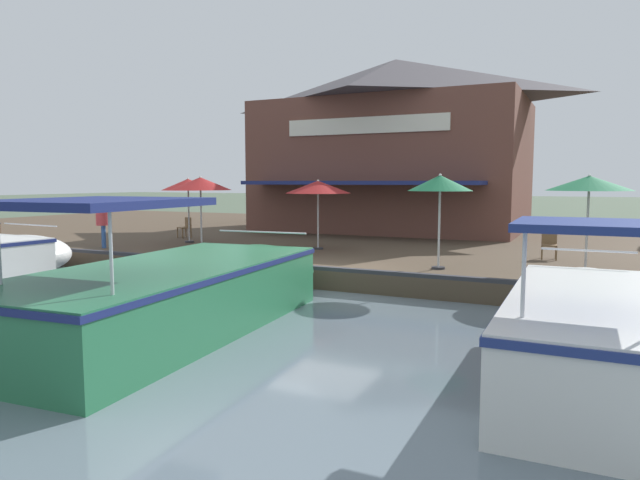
% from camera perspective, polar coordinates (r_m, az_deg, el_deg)
% --- Properties ---
extents(ground_plane, '(220.00, 220.00, 0.00)m').
position_cam_1_polar(ground_plane, '(15.16, 0.50, -5.35)').
color(ground_plane, '#4C5B47').
extents(quay_deck, '(22.00, 56.00, 0.60)m').
position_cam_1_polar(quay_deck, '(25.40, 11.09, -0.23)').
color(quay_deck, '#4C3D2D').
rests_on(quay_deck, ground).
extents(quay_edge_fender, '(0.20, 50.40, 0.10)m').
position_cam_1_polar(quay_edge_fender, '(15.13, 0.66, -2.87)').
color(quay_edge_fender, '#2D2D33').
rests_on(quay_edge_fender, quay_deck).
extents(waterfront_restaurant, '(10.09, 12.74, 8.23)m').
position_cam_1_polar(waterfront_restaurant, '(28.56, 7.48, 9.51)').
color(waterfront_restaurant, brown).
rests_on(waterfront_restaurant, quay_deck).
extents(patio_umbrella_mid_patio_left, '(2.10, 2.10, 2.54)m').
position_cam_1_polar(patio_umbrella_mid_patio_left, '(15.97, 25.33, 5.13)').
color(patio_umbrella_mid_patio_left, '#B7B7B7').
rests_on(patio_umbrella_mid_patio_left, quay_deck).
extents(patio_umbrella_near_quay_edge, '(2.13, 2.13, 2.54)m').
position_cam_1_polar(patio_umbrella_near_quay_edge, '(20.11, -11.87, 5.52)').
color(patio_umbrella_near_quay_edge, '#B7B7B7').
rests_on(patio_umbrella_near_quay_edge, quay_deck).
extents(patio_umbrella_mid_patio_right, '(1.72, 1.72, 2.56)m').
position_cam_1_polar(patio_umbrella_mid_patio_right, '(15.54, 11.92, 5.55)').
color(patio_umbrella_mid_patio_right, '#B7B7B7').
rests_on(patio_umbrella_mid_patio_right, quay_deck).
extents(patio_umbrella_by_entrance, '(2.04, 2.04, 2.49)m').
position_cam_1_polar(patio_umbrella_by_entrance, '(22.54, -13.06, 5.41)').
color(patio_umbrella_by_entrance, '#B7B7B7').
rests_on(patio_umbrella_by_entrance, quay_deck).
extents(patio_umbrella_back_row, '(2.27, 2.27, 2.42)m').
position_cam_1_polar(patio_umbrella_back_row, '(19.72, -0.20, 5.31)').
color(patio_umbrella_back_row, '#B7B7B7').
rests_on(patio_umbrella_back_row, quay_deck).
extents(cafe_chair_facing_river, '(0.48, 0.48, 0.85)m').
position_cam_1_polar(cafe_chair_facing_river, '(18.63, 21.94, -0.33)').
color(cafe_chair_facing_river, brown).
rests_on(cafe_chair_facing_river, quay_deck).
extents(cafe_chair_under_first_umbrella, '(0.56, 0.56, 0.85)m').
position_cam_1_polar(cafe_chair_under_first_umbrella, '(24.58, -13.29, 1.34)').
color(cafe_chair_under_first_umbrella, brown).
rests_on(cafe_chair_under_first_umbrella, quay_deck).
extents(person_mid_patio, '(0.47, 0.47, 1.66)m').
position_cam_1_polar(person_mid_patio, '(21.59, -20.88, 2.01)').
color(person_mid_patio, '#2D5193').
rests_on(person_mid_patio, quay_deck).
extents(motorboat_nearest_quay, '(8.95, 3.65, 2.59)m').
position_cam_1_polar(motorboat_nearest_quay, '(11.94, -12.84, -4.63)').
color(motorboat_nearest_quay, '#287047').
rests_on(motorboat_nearest_quay, river_water).
extents(motorboat_mid_row, '(6.54, 2.16, 2.40)m').
position_cam_1_polar(motorboat_mid_row, '(9.62, 25.07, -7.75)').
color(motorboat_mid_row, silver).
rests_on(motorboat_mid_row, river_water).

